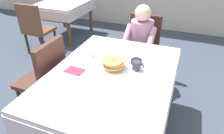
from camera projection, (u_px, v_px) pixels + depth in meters
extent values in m
plane|color=#3D4756|center=(112.00, 128.00, 2.23)|extent=(14.00, 14.00, 0.00)
cube|color=silver|center=(112.00, 74.00, 1.86)|extent=(1.10, 1.50, 0.04)
cube|color=silver|center=(133.00, 51.00, 2.52)|extent=(1.10, 0.01, 0.18)
cube|color=silver|center=(62.00, 73.00, 2.08)|extent=(0.01, 1.50, 0.18)
cube|color=silver|center=(171.00, 98.00, 1.74)|extent=(0.01, 1.50, 0.18)
cylinder|color=brown|center=(97.00, 65.00, 2.73)|extent=(0.07, 0.07, 0.70)
cylinder|color=brown|center=(168.00, 79.00, 2.44)|extent=(0.07, 0.07, 0.70)
cube|color=#4C2D23|center=(140.00, 53.00, 2.85)|extent=(0.44, 0.44, 0.05)
cube|color=#4C2D23|center=(145.00, 31.00, 2.88)|extent=(0.44, 0.06, 0.48)
cylinder|color=#2D2319|center=(149.00, 76.00, 2.77)|extent=(0.04, 0.04, 0.40)
cylinder|color=#2D2319|center=(124.00, 71.00, 2.88)|extent=(0.04, 0.04, 0.40)
cylinder|color=#2D2319|center=(154.00, 63.00, 3.06)|extent=(0.04, 0.04, 0.40)
cylinder|color=#2D2319|center=(131.00, 59.00, 3.17)|extent=(0.04, 0.04, 0.40)
cylinder|color=#B2849E|center=(141.00, 37.00, 2.71)|extent=(0.30, 0.30, 0.46)
sphere|color=beige|center=(143.00, 13.00, 2.52)|extent=(0.21, 0.21, 0.21)
cylinder|color=#B2849E|center=(151.00, 38.00, 2.51)|extent=(0.08, 0.29, 0.23)
cylinder|color=#B2849E|center=(127.00, 35.00, 2.61)|extent=(0.08, 0.29, 0.23)
cylinder|color=#383D51|center=(141.00, 73.00, 2.77)|extent=(0.10, 0.10, 0.45)
cylinder|color=#383D51|center=(130.00, 71.00, 2.82)|extent=(0.10, 0.10, 0.45)
cube|color=#4C2D23|center=(40.00, 81.00, 2.28)|extent=(0.44, 0.44, 0.05)
cube|color=#4C2D23|center=(51.00, 64.00, 2.08)|extent=(0.06, 0.44, 0.48)
cylinder|color=#2D2319|center=(21.00, 102.00, 2.31)|extent=(0.04, 0.04, 0.40)
cylinder|color=#2D2319|center=(41.00, 85.00, 2.59)|extent=(0.04, 0.04, 0.40)
cylinder|color=#2D2319|center=(47.00, 110.00, 2.20)|extent=(0.04, 0.04, 0.40)
cylinder|color=#2D2319|center=(65.00, 91.00, 2.48)|extent=(0.04, 0.04, 0.40)
cylinder|color=white|center=(113.00, 69.00, 1.89)|extent=(0.28, 0.28, 0.02)
cylinder|color=tan|center=(113.00, 67.00, 1.88)|extent=(0.18, 0.18, 0.01)
cylinder|color=tan|center=(113.00, 66.00, 1.87)|extent=(0.18, 0.18, 0.01)
cylinder|color=tan|center=(114.00, 65.00, 1.86)|extent=(0.20, 0.20, 0.02)
cylinder|color=tan|center=(114.00, 62.00, 1.86)|extent=(0.20, 0.20, 0.02)
cylinder|color=tan|center=(112.00, 61.00, 1.85)|extent=(0.19, 0.19, 0.02)
cube|color=#F4E072|center=(113.00, 60.00, 1.84)|extent=(0.03, 0.03, 0.01)
cylinder|color=#333D4C|center=(136.00, 66.00, 1.87)|extent=(0.08, 0.08, 0.08)
torus|color=#333D4C|center=(142.00, 66.00, 1.85)|extent=(0.05, 0.01, 0.05)
cylinder|color=black|center=(136.00, 62.00, 1.98)|extent=(0.11, 0.11, 0.04)
cone|color=silver|center=(92.00, 55.00, 2.07)|extent=(0.08, 0.08, 0.07)
cube|color=silver|center=(94.00, 66.00, 1.94)|extent=(0.02, 0.18, 0.00)
cube|color=silver|center=(132.00, 74.00, 1.82)|extent=(0.02, 0.20, 0.00)
cube|color=silver|center=(95.00, 89.00, 1.63)|extent=(0.15, 0.03, 0.00)
cube|color=#8C2D4C|center=(75.00, 71.00, 1.87)|extent=(0.18, 0.13, 0.01)
cube|color=silver|center=(63.00, 3.00, 4.16)|extent=(0.90, 1.10, 0.04)
cube|color=silver|center=(48.00, 16.00, 3.78)|extent=(0.90, 0.01, 0.18)
cube|color=silver|center=(77.00, 2.00, 4.66)|extent=(0.90, 0.01, 0.18)
cube|color=silver|center=(46.00, 6.00, 4.36)|extent=(0.01, 1.10, 0.18)
cube|color=silver|center=(83.00, 10.00, 4.08)|extent=(0.01, 1.10, 0.18)
cylinder|color=brown|center=(37.00, 25.00, 4.09)|extent=(0.07, 0.07, 0.70)
cylinder|color=brown|center=(69.00, 30.00, 3.86)|extent=(0.07, 0.07, 0.70)
cylinder|color=brown|center=(63.00, 13.00, 4.84)|extent=(0.07, 0.07, 0.70)
cylinder|color=brown|center=(91.00, 16.00, 4.61)|extent=(0.07, 0.07, 0.70)
cube|color=brown|center=(40.00, 30.00, 3.64)|extent=(0.44, 0.44, 0.05)
cube|color=brown|center=(29.00, 19.00, 3.34)|extent=(0.44, 0.06, 0.48)
cylinder|color=#2D2319|center=(40.00, 37.00, 3.95)|extent=(0.04, 0.04, 0.40)
cylinder|color=#2D2319|center=(56.00, 39.00, 3.84)|extent=(0.04, 0.04, 0.40)
cylinder|color=#2D2319|center=(27.00, 44.00, 3.67)|extent=(0.04, 0.04, 0.40)
cylinder|color=#2D2319|center=(44.00, 47.00, 3.56)|extent=(0.04, 0.04, 0.40)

